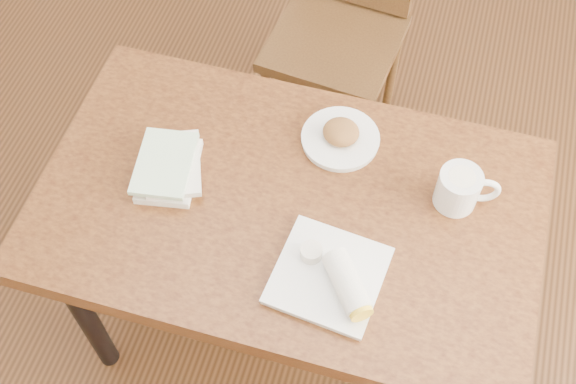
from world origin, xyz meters
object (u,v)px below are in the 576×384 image
(table, at_px, (288,221))
(plate_scone, at_px, (341,136))
(coffee_mug, at_px, (460,188))
(book_stack, at_px, (169,167))
(chair_far, at_px, (344,10))
(plate_burrito, at_px, (334,278))

(table, height_order, plate_scone, plate_scone)
(coffee_mug, height_order, book_stack, coffee_mug)
(chair_far, height_order, plate_scone, chair_far)
(chair_far, bearing_deg, plate_scone, -78.27)
(plate_burrito, relative_size, book_stack, 1.13)
(plate_scone, distance_m, coffee_mug, 0.34)
(coffee_mug, bearing_deg, chair_far, 120.35)
(coffee_mug, bearing_deg, book_stack, -170.56)
(plate_scone, bearing_deg, coffee_mug, -17.23)
(book_stack, bearing_deg, plate_scone, 29.08)
(plate_scone, xyz_separation_m, coffee_mug, (0.32, -0.10, 0.03))
(coffee_mug, xyz_separation_m, plate_burrito, (-0.24, -0.30, -0.03))
(chair_far, distance_m, plate_scone, 0.74)
(table, relative_size, plate_burrito, 4.66)
(book_stack, bearing_deg, table, -0.78)
(coffee_mug, bearing_deg, plate_burrito, -128.09)
(coffee_mug, relative_size, plate_burrito, 0.58)
(plate_burrito, bearing_deg, chair_far, 101.74)
(table, distance_m, chair_far, 0.92)
(coffee_mug, distance_m, plate_burrito, 0.38)
(plate_scone, distance_m, book_stack, 0.45)
(plate_scone, bearing_deg, plate_burrito, -78.26)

